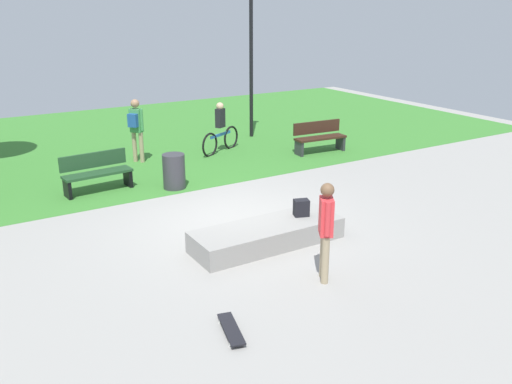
# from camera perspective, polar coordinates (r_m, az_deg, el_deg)

# --- Properties ---
(ground_plane) EXTENTS (28.00, 28.00, 0.00)m
(ground_plane) POSITION_cam_1_polar(r_m,az_deg,el_deg) (11.23, -2.34, -2.98)
(ground_plane) COLOR gray
(grass_lawn) EXTENTS (26.60, 11.87, 0.01)m
(grass_lawn) POSITION_cam_1_polar(r_m,az_deg,el_deg) (18.39, -14.75, 5.18)
(grass_lawn) COLOR #387A2D
(grass_lawn) RESTS_ON ground_plane
(concrete_ledge) EXTENTS (2.85, 0.97, 0.39)m
(concrete_ledge) POSITION_cam_1_polar(r_m,az_deg,el_deg) (10.05, 1.20, -4.47)
(concrete_ledge) COLOR gray
(concrete_ledge) RESTS_ON ground_plane
(backpack_on_ledge) EXTENTS (0.33, 0.28, 0.32)m
(backpack_on_ledge) POSITION_cam_1_polar(r_m,az_deg,el_deg) (10.38, 4.75, -1.65)
(backpack_on_ledge) COLOR black
(backpack_on_ledge) RESTS_ON concrete_ledge
(skater_performing_trick) EXTENTS (0.34, 0.38, 1.63)m
(skater_performing_trick) POSITION_cam_1_polar(r_m,az_deg,el_deg) (8.58, 7.30, -3.43)
(skater_performing_trick) COLOR tan
(skater_performing_trick) RESTS_ON ground_plane
(skateboard_by_ledge) EXTENTS (0.39, 0.82, 0.08)m
(skateboard_by_ledge) POSITION_cam_1_polar(r_m,az_deg,el_deg) (7.58, -2.61, -14.09)
(skateboard_by_ledge) COLOR black
(skateboard_by_ledge) RESTS_ON ground_plane
(park_bench_near_path) EXTENTS (1.63, 0.59, 0.91)m
(park_bench_near_path) POSITION_cam_1_polar(r_m,az_deg,el_deg) (16.43, 6.61, 5.79)
(park_bench_near_path) COLOR #331E14
(park_bench_near_path) RESTS_ON ground_plane
(park_bench_center_lawn) EXTENTS (1.63, 0.60, 0.91)m
(park_bench_center_lawn) POSITION_cam_1_polar(r_m,az_deg,el_deg) (13.36, -16.31, 2.06)
(park_bench_center_lawn) COLOR #1E4223
(park_bench_center_lawn) RESTS_ON ground_plane
(lamp_post) EXTENTS (0.28, 0.28, 4.72)m
(lamp_post) POSITION_cam_1_polar(r_m,az_deg,el_deg) (18.00, -0.51, 14.63)
(lamp_post) COLOR black
(lamp_post) RESTS_ON ground_plane
(trash_bin) EXTENTS (0.53, 0.53, 0.84)m
(trash_bin) POSITION_cam_1_polar(r_m,az_deg,el_deg) (13.21, -8.55, 2.15)
(trash_bin) COLOR #333338
(trash_bin) RESTS_ON ground_plane
(pedestrian_with_backpack) EXTENTS (0.45, 0.44, 1.76)m
(pedestrian_with_backpack) POSITION_cam_1_polar(r_m,az_deg,el_deg) (15.48, -12.41, 6.86)
(pedestrian_with_backpack) COLOR tan
(pedestrian_with_backpack) RESTS_ON ground_plane
(cyclist_on_bicycle) EXTENTS (1.65, 0.88, 1.52)m
(cyclist_on_bicycle) POSITION_cam_1_polar(r_m,az_deg,el_deg) (16.35, -3.73, 6.35)
(cyclist_on_bicycle) COLOR black
(cyclist_on_bicycle) RESTS_ON ground_plane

